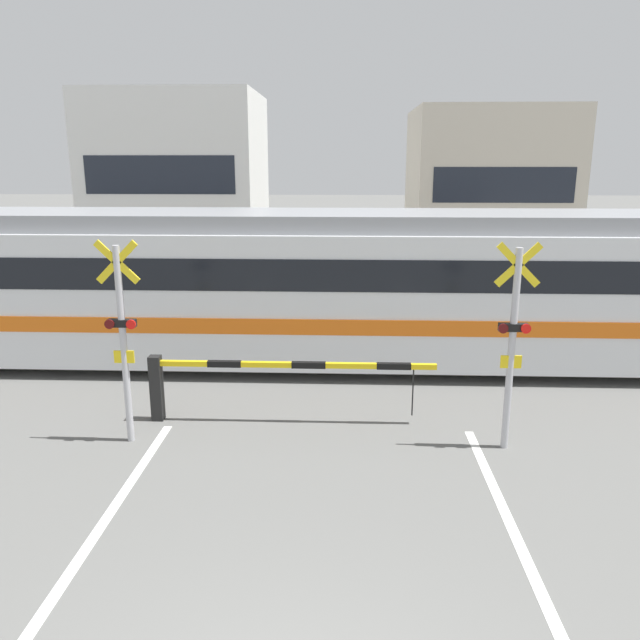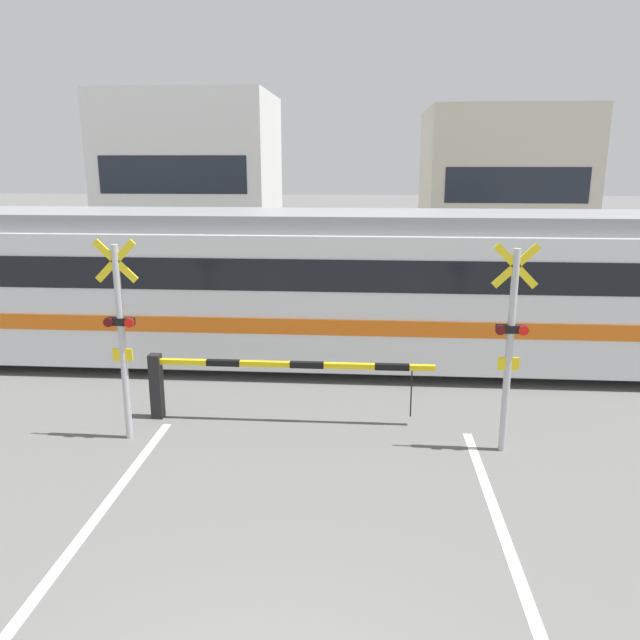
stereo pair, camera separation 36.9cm
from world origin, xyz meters
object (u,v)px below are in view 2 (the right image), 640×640
object	(u,v)px
crossing_barrier_near	(234,375)
pedestrian	(349,272)
commuter_train	(199,283)
crossing_signal_left	(121,332)
crossing_signal_right	(510,340)
crossing_barrier_far	(388,300)

from	to	relation	value
crossing_barrier_near	pedestrian	size ratio (longest dim) A/B	2.89
crossing_barrier_near	pedestrian	xyz separation A→B (m)	(1.70, 9.55, 0.14)
pedestrian	commuter_train	bearing A→B (deg)	-116.77
crossing_signal_left	crossing_signal_right	distance (m)	6.03
commuter_train	crossing_barrier_far	distance (m)	5.24
commuter_train	pedestrian	distance (m)	7.05
commuter_train	crossing_signal_left	size ratio (longest dim) A/B	6.37
crossing_signal_left	pedestrian	size ratio (longest dim) A/B	1.92
crossing_signal_left	pedestrian	distance (m)	10.95
commuter_train	crossing_barrier_near	size ratio (longest dim) A/B	4.23
commuter_train	crossing_signal_right	xyz separation A→B (m)	(5.89, -4.15, 0.01)
crossing_signal_right	crossing_barrier_near	bearing A→B (deg)	169.06
crossing_signal_left	crossing_signal_right	size ratio (longest dim) A/B	1.00
crossing_barrier_near	crossing_barrier_far	bearing A→B (deg)	65.13
crossing_barrier_far	crossing_signal_left	size ratio (longest dim) A/B	1.50
crossing_signal_right	crossing_signal_left	bearing A→B (deg)	180.00
crossing_signal_right	pedestrian	bearing A→B (deg)	104.72
commuter_train	crossing_signal_right	distance (m)	7.21
commuter_train	pedestrian	bearing A→B (deg)	63.23
crossing_barrier_near	crossing_signal_right	distance (m)	4.62
crossing_barrier_near	crossing_signal_left	world-z (taller)	crossing_signal_left
crossing_barrier_near	crossing_signal_left	bearing A→B (deg)	-151.71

